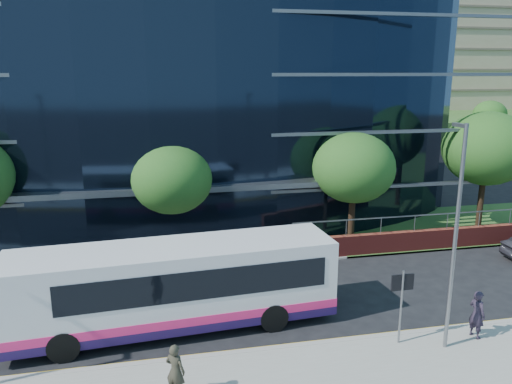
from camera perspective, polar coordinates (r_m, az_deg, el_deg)
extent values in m
plane|color=black|center=(19.63, 1.42, -16.24)|extent=(200.00, 200.00, 0.00)
cube|color=gray|center=(18.75, 2.16, -17.51)|extent=(80.00, 0.25, 0.16)
cube|color=gold|center=(18.96, 2.00, -17.40)|extent=(80.00, 0.08, 0.01)
cube|color=gold|center=(19.08, 1.89, -17.17)|extent=(80.00, 0.08, 0.01)
cube|color=gray|center=(29.29, -15.30, -6.26)|extent=(50.00, 8.00, 0.10)
cube|color=black|center=(40.59, -12.19, 10.83)|extent=(38.00, 16.00, 16.00)
cube|color=#595E66|center=(26.75, -11.68, 0.22)|extent=(22.00, 1.20, 0.30)
cube|color=slate|center=(25.44, -20.44, -7.33)|extent=(24.00, 0.05, 0.05)
cube|color=slate|center=(25.59, -20.36, -8.27)|extent=(24.00, 0.05, 0.05)
cylinder|color=slate|center=(25.61, -20.35, -8.37)|extent=(0.04, 0.04, 1.10)
cube|color=#2D511E|center=(81.35, 14.49, 7.73)|extent=(60.00, 42.00, 4.00)
cube|color=tan|center=(83.09, 14.50, 18.22)|extent=(50.00, 12.00, 26.00)
cylinder|color=slate|center=(19.06, 16.23, -12.52)|extent=(0.08, 0.08, 2.80)
cube|color=black|center=(18.68, 16.40, -9.88)|extent=(0.85, 0.06, 0.60)
cylinder|color=black|center=(27.37, -9.36, -4.30)|extent=(0.36, 0.36, 2.86)
ellipsoid|color=#16501C|center=(26.65, -9.59, 1.42)|extent=(4.29, 4.29, 3.65)
cylinder|color=black|center=(29.00, 10.85, -3.11)|extent=(0.36, 0.36, 3.08)
ellipsoid|color=#16501C|center=(28.30, 11.12, 2.74)|extent=(4.62, 4.62, 3.93)
cylinder|color=black|center=(34.18, 24.27, -1.15)|extent=(0.36, 0.36, 3.52)
ellipsoid|color=#16501C|center=(33.54, 24.84, 4.54)|extent=(5.28, 5.28, 4.49)
cylinder|color=black|center=(63.63, 14.32, 5.78)|extent=(0.36, 0.36, 3.08)
ellipsoid|color=#16501C|center=(63.31, 14.48, 8.48)|extent=(4.62, 4.62, 3.93)
cylinder|color=black|center=(73.70, 24.93, 5.88)|extent=(0.36, 0.36, 2.86)
ellipsoid|color=#16501C|center=(73.44, 25.14, 8.04)|extent=(4.29, 4.29, 3.65)
cylinder|color=slate|center=(18.36, 21.80, -5.22)|extent=(0.14, 0.14, 8.00)
cube|color=slate|center=(17.85, 22.29, 7.08)|extent=(0.15, 0.70, 0.12)
cube|color=silver|center=(19.68, -9.26, -10.23)|extent=(12.47, 3.66, 2.96)
cube|color=#1F1043|center=(20.24, -9.11, -13.64)|extent=(12.49, 3.71, 0.34)
cube|color=#DF2066|center=(20.09, -9.15, -12.79)|extent=(12.49, 3.71, 0.34)
cube|color=black|center=(19.59, -7.33, -8.94)|extent=(10.02, 3.53, 1.12)
cube|color=black|center=(20.63, -26.99, -14.69)|extent=(0.29, 2.68, 0.27)
cylinder|color=black|center=(19.14, -21.14, -16.15)|extent=(1.14, 0.41, 1.12)
cylinder|color=black|center=(19.80, 2.02, -14.12)|extent=(1.14, 0.41, 1.12)
imported|color=#251E2D|center=(20.60, 23.93, -12.64)|extent=(0.59, 0.75, 1.83)
imported|color=#312D22|center=(16.07, -9.19, -19.55)|extent=(0.77, 0.71, 1.76)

